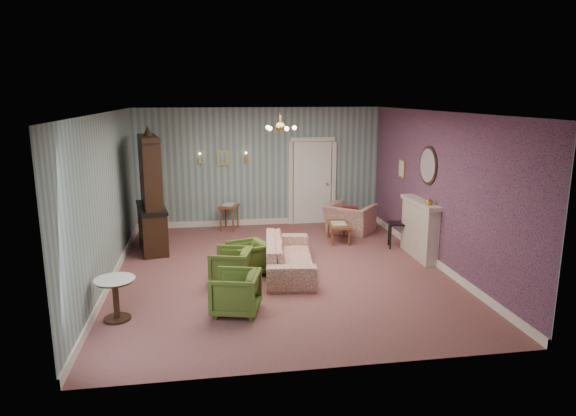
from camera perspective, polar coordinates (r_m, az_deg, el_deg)
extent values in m
plane|color=#844F4C|center=(9.53, -0.81, -7.03)|extent=(7.00, 7.00, 0.00)
plane|color=white|center=(8.98, -0.87, 10.67)|extent=(7.00, 7.00, 0.00)
plane|color=slate|center=(12.57, -3.14, 4.58)|extent=(6.00, 0.00, 6.00)
plane|color=slate|center=(5.81, 4.14, -5.00)|extent=(6.00, 0.00, 6.00)
plane|color=slate|center=(9.22, -19.64, 0.90)|extent=(0.00, 7.00, 7.00)
plane|color=slate|center=(10.02, 16.41, 2.01)|extent=(0.00, 7.00, 7.00)
plane|color=#A85468|center=(10.01, 16.33, 2.01)|extent=(0.00, 7.00, 7.00)
imported|color=#496021|center=(7.71, -5.91, -9.19)|extent=(0.79, 0.82, 0.70)
imported|color=#496021|center=(8.89, -6.41, -6.29)|extent=(0.77, 0.80, 0.67)
imported|color=#496021|center=(9.31, -4.53, -5.42)|extent=(0.76, 0.79, 0.66)
imported|color=#953C3C|center=(9.34, 0.14, -4.71)|extent=(0.88, 2.22, 0.85)
imported|color=#953C3C|center=(12.08, 6.96, -0.64)|extent=(1.22, 1.19, 0.91)
imported|color=gold|center=(9.99, 15.50, 0.77)|extent=(0.15, 0.15, 0.15)
cube|color=maroon|center=(11.92, 6.93, -0.69)|extent=(0.41, 0.28, 0.39)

